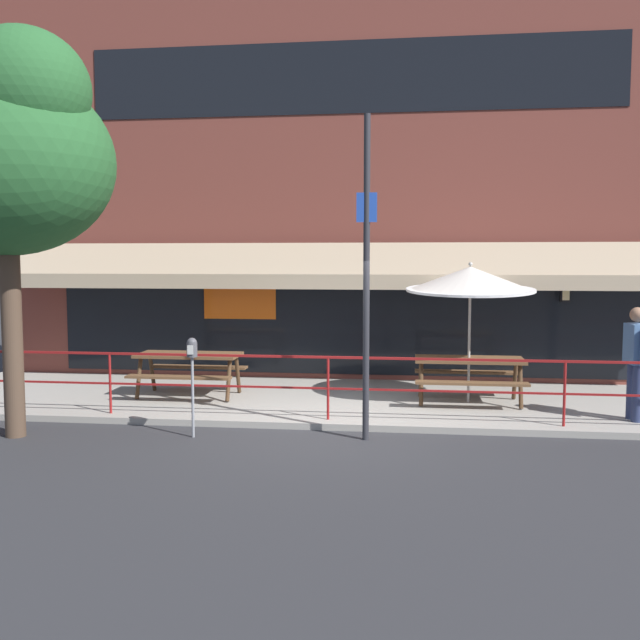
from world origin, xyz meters
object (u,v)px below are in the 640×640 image
object	(u,v)px
pedestrian_walking	(636,357)
parking_meter_near	(192,357)
patio_umbrella_centre	(470,280)
street_tree_curbside	(9,151)
picnic_table_centre	(469,368)
street_sign_pole	(366,276)
picnic_table_left	(189,362)

from	to	relation	value
pedestrian_walking	parking_meter_near	world-z (taller)	pedestrian_walking
patio_umbrella_centre	street_tree_curbside	distance (m)	7.31
street_tree_curbside	parking_meter_near	bearing A→B (deg)	7.75
picnic_table_centre	street_tree_curbside	bearing A→B (deg)	-156.77
street_sign_pole	street_tree_curbside	xyz separation A→B (m)	(-4.88, -0.51, 1.70)
patio_umbrella_centre	street_tree_curbside	size ratio (longest dim) A/B	0.43
picnic_table_centre	street_tree_curbside	world-z (taller)	street_tree_curbside
parking_meter_near	picnic_table_left	bearing A→B (deg)	108.86
street_tree_curbside	picnic_table_centre	bearing A→B (deg)	23.23
picnic_table_left	parking_meter_near	xyz separation A→B (m)	(0.83, -2.42, 0.44)
pedestrian_walking	picnic_table_centre	bearing A→B (deg)	157.10
picnic_table_left	street_sign_pole	world-z (taller)	street_sign_pole
parking_meter_near	pedestrian_walking	bearing A→B (deg)	12.76
street_tree_curbside	picnic_table_left	bearing A→B (deg)	59.57
picnic_table_left	picnic_table_centre	xyz separation A→B (m)	(4.86, 0.03, 0.00)
picnic_table_left	street_tree_curbside	size ratio (longest dim) A/B	0.32
picnic_table_centre	street_tree_curbside	distance (m)	7.77
picnic_table_left	parking_meter_near	distance (m)	2.59
picnic_table_centre	pedestrian_walking	world-z (taller)	pedestrian_walking
patio_umbrella_centre	street_tree_curbside	xyz separation A→B (m)	(-6.47, -2.87, 1.82)
picnic_table_centre	pedestrian_walking	size ratio (longest dim) A/B	1.05
picnic_table_left	pedestrian_walking	xyz separation A→B (m)	(7.22, -0.97, 0.35)
parking_meter_near	street_tree_curbside	bearing A→B (deg)	-172.25
picnic_table_left	street_tree_curbside	distance (m)	4.58
picnic_table_centre	patio_umbrella_centre	distance (m)	1.48
picnic_table_left	street_tree_curbside	world-z (taller)	street_tree_curbside
picnic_table_centre	picnic_table_left	bearing A→B (deg)	-179.68
street_tree_curbside	street_sign_pole	bearing A→B (deg)	5.92
picnic_table_centre	pedestrian_walking	distance (m)	2.59
picnic_table_centre	patio_umbrella_centre	world-z (taller)	patio_umbrella_centre
picnic_table_centre	street_sign_pole	xyz separation A→B (m)	(-1.59, -2.27, 1.59)
picnic_table_centre	patio_umbrella_centre	bearing A→B (deg)	90.00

